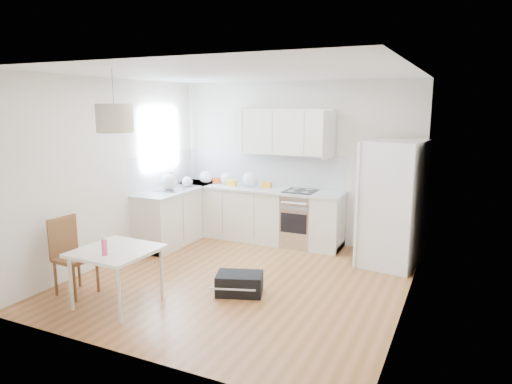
% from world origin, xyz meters
% --- Properties ---
extents(floor, '(4.20, 4.20, 0.00)m').
position_xyz_m(floor, '(0.00, 0.00, 0.00)').
color(floor, brown).
rests_on(floor, ground).
extents(ceiling, '(4.20, 4.20, 0.00)m').
position_xyz_m(ceiling, '(0.00, 0.00, 2.70)').
color(ceiling, white).
rests_on(ceiling, wall_back).
extents(wall_back, '(4.20, 0.00, 4.20)m').
position_xyz_m(wall_back, '(0.00, 2.10, 1.35)').
color(wall_back, white).
rests_on(wall_back, floor).
extents(wall_left, '(0.00, 4.20, 4.20)m').
position_xyz_m(wall_left, '(-2.10, 0.00, 1.35)').
color(wall_left, white).
rests_on(wall_left, floor).
extents(wall_right, '(0.00, 4.20, 4.20)m').
position_xyz_m(wall_right, '(2.10, 0.00, 1.35)').
color(wall_right, white).
rests_on(wall_right, floor).
extents(window_glassblock, '(0.02, 1.00, 1.00)m').
position_xyz_m(window_glassblock, '(-2.09, 1.15, 1.75)').
color(window_glassblock, '#BFE0F9').
rests_on(window_glassblock, wall_left).
extents(cabinets_back, '(3.00, 0.60, 0.88)m').
position_xyz_m(cabinets_back, '(-0.60, 1.80, 0.44)').
color(cabinets_back, silver).
rests_on(cabinets_back, floor).
extents(cabinets_left, '(0.60, 1.80, 0.88)m').
position_xyz_m(cabinets_left, '(-1.80, 1.20, 0.44)').
color(cabinets_left, silver).
rests_on(cabinets_left, floor).
extents(counter_back, '(3.02, 0.64, 0.04)m').
position_xyz_m(counter_back, '(-0.60, 1.80, 0.90)').
color(counter_back, silver).
rests_on(counter_back, cabinets_back).
extents(counter_left, '(0.64, 1.82, 0.04)m').
position_xyz_m(counter_left, '(-1.80, 1.20, 0.90)').
color(counter_left, silver).
rests_on(counter_left, cabinets_left).
extents(backsplash_back, '(3.00, 0.01, 0.58)m').
position_xyz_m(backsplash_back, '(-0.60, 2.09, 1.21)').
color(backsplash_back, silver).
rests_on(backsplash_back, wall_back).
extents(backsplash_left, '(0.01, 1.80, 0.58)m').
position_xyz_m(backsplash_left, '(-2.09, 1.20, 1.21)').
color(backsplash_left, silver).
rests_on(backsplash_left, wall_left).
extents(upper_cabinets, '(1.70, 0.32, 0.75)m').
position_xyz_m(upper_cabinets, '(-0.15, 1.94, 1.88)').
color(upper_cabinets, silver).
rests_on(upper_cabinets, wall_back).
extents(range_oven, '(0.50, 0.61, 0.88)m').
position_xyz_m(range_oven, '(0.20, 1.80, 0.44)').
color(range_oven, '#BCBEC1').
rests_on(range_oven, floor).
extents(sink, '(0.50, 0.80, 0.16)m').
position_xyz_m(sink, '(-1.80, 1.15, 0.92)').
color(sink, '#BCBEC1').
rests_on(sink, counter_left).
extents(refrigerator, '(0.98, 1.02, 1.82)m').
position_xyz_m(refrigerator, '(1.73, 1.53, 0.91)').
color(refrigerator, white).
rests_on(refrigerator, floor).
extents(dining_table, '(0.88, 0.88, 0.68)m').
position_xyz_m(dining_table, '(-0.97, -1.26, 0.61)').
color(dining_table, beige).
rests_on(dining_table, floor).
extents(dining_chair, '(0.44, 0.44, 0.96)m').
position_xyz_m(dining_chair, '(-1.64, -1.25, 0.48)').
color(dining_chair, '#4F3217').
rests_on(dining_chair, floor).
extents(drink_bottle, '(0.07, 0.07, 0.22)m').
position_xyz_m(drink_bottle, '(-0.93, -1.48, 0.79)').
color(drink_bottle, '#D43B69').
rests_on(drink_bottle, dining_table).
extents(gym_bag, '(0.65, 0.53, 0.26)m').
position_xyz_m(gym_bag, '(0.19, -0.39, 0.13)').
color(gym_bag, black).
rests_on(gym_bag, floor).
extents(pendant_lamp, '(0.49, 0.49, 0.31)m').
position_xyz_m(pendant_lamp, '(-0.88, -1.25, 2.18)').
color(pendant_lamp, beige).
rests_on(pendant_lamp, ceiling).
extents(grocery_bag_a, '(0.24, 0.21, 0.22)m').
position_xyz_m(grocery_bag_a, '(-1.60, 1.80, 1.03)').
color(grocery_bag_a, silver).
rests_on(grocery_bag_a, counter_back).
extents(grocery_bag_b, '(0.24, 0.20, 0.22)m').
position_xyz_m(grocery_bag_b, '(-1.20, 1.86, 1.03)').
color(grocery_bag_b, silver).
rests_on(grocery_bag_b, counter_back).
extents(grocery_bag_c, '(0.29, 0.24, 0.26)m').
position_xyz_m(grocery_bag_c, '(-0.73, 1.83, 1.05)').
color(grocery_bag_c, silver).
rests_on(grocery_bag_c, counter_back).
extents(grocery_bag_d, '(0.19, 0.16, 0.17)m').
position_xyz_m(grocery_bag_d, '(-1.73, 1.40, 1.00)').
color(grocery_bag_d, silver).
rests_on(grocery_bag_d, counter_back).
extents(grocery_bag_e, '(0.30, 0.25, 0.27)m').
position_xyz_m(grocery_bag_e, '(-1.83, 1.00, 1.05)').
color(grocery_bag_e, silver).
rests_on(grocery_bag_e, counter_left).
extents(snack_orange, '(0.15, 0.10, 0.10)m').
position_xyz_m(snack_orange, '(-0.43, 1.86, 0.97)').
color(snack_orange, orange).
rests_on(snack_orange, counter_back).
extents(snack_yellow, '(0.17, 0.11, 0.11)m').
position_xyz_m(snack_yellow, '(-1.04, 1.75, 0.98)').
color(snack_yellow, gold).
rests_on(snack_yellow, counter_back).
extents(snack_red, '(0.17, 0.17, 0.10)m').
position_xyz_m(snack_red, '(-1.42, 1.88, 0.97)').
color(snack_red, '#B93D17').
rests_on(snack_red, counter_back).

